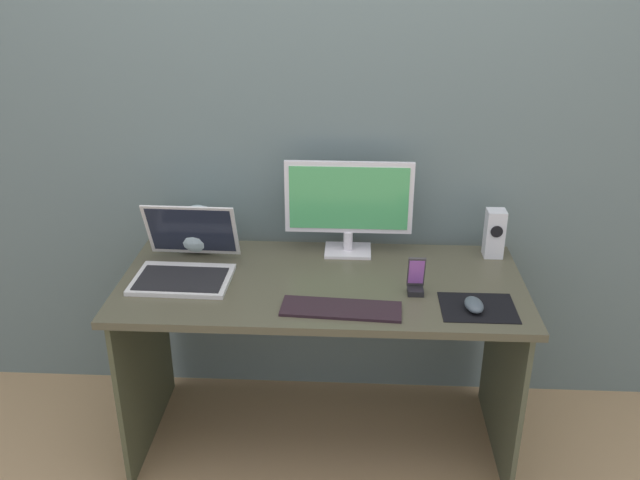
{
  "coord_description": "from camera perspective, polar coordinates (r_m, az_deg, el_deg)",
  "views": [
    {
      "loc": [
        0.11,
        -2.17,
        1.85
      ],
      "look_at": [
        -0.0,
        -0.02,
        0.89
      ],
      "focal_mm": 38.03,
      "sensor_mm": 36.0,
      "label": 1
    }
  ],
  "objects": [
    {
      "name": "ground_plane",
      "position": [
        2.85,
        0.12,
        -16.33
      ],
      "size": [
        8.0,
        8.0,
        0.0
      ],
      "primitive_type": "plane",
      "color": "tan"
    },
    {
      "name": "wall_back",
      "position": [
        2.64,
        0.59,
        10.94
      ],
      "size": [
        6.0,
        0.04,
        2.5
      ],
      "primitive_type": "cube",
      "color": "slate",
      "rests_on": "ground_plane"
    },
    {
      "name": "desk",
      "position": [
        2.52,
        0.14,
        -6.34
      ],
      "size": [
        1.46,
        0.66,
        0.72
      ],
      "color": "#504C39",
      "rests_on": "ground_plane"
    },
    {
      "name": "monitor",
      "position": [
        2.59,
        2.43,
        3.06
      ],
      "size": [
        0.49,
        0.14,
        0.37
      ],
      "color": "white",
      "rests_on": "desk"
    },
    {
      "name": "speaker_right",
      "position": [
        2.68,
        14.47,
        0.55
      ],
      "size": [
        0.07,
        0.07,
        0.19
      ],
      "color": "silver",
      "rests_on": "desk"
    },
    {
      "name": "laptop",
      "position": [
        2.52,
        -11.27,
        -1.86
      ],
      "size": [
        0.35,
        0.35,
        0.24
      ],
      "color": "silver",
      "rests_on": "desk"
    },
    {
      "name": "fishbowl",
      "position": [
        2.69,
        -10.23,
        0.92
      ],
      "size": [
        0.19,
        0.19,
        0.19
      ],
      "primitive_type": "sphere",
      "color": "silver",
      "rests_on": "desk"
    },
    {
      "name": "keyboard_external",
      "position": [
        2.26,
        1.79,
        -5.81
      ],
      "size": [
        0.41,
        0.15,
        0.01
      ],
      "primitive_type": "cube",
      "rotation": [
        0.0,
        0.0,
        -0.06
      ],
      "color": "black",
      "rests_on": "desk"
    },
    {
      "name": "mousepad",
      "position": [
        2.33,
        13.15,
        -5.56
      ],
      "size": [
        0.25,
        0.2,
        0.0
      ],
      "primitive_type": "cube",
      "color": "black",
      "rests_on": "desk"
    },
    {
      "name": "mouse",
      "position": [
        2.31,
        12.83,
        -5.34
      ],
      "size": [
        0.07,
        0.11,
        0.04
      ],
      "primitive_type": "ellipsoid",
      "rotation": [
        0.0,
        0.0,
        0.1
      ],
      "color": "#46525A",
      "rests_on": "mousepad"
    },
    {
      "name": "phone_in_dock",
      "position": [
        2.37,
        8.07,
        -3.39
      ],
      "size": [
        0.06,
        0.06,
        0.14
      ],
      "color": "black",
      "rests_on": "desk"
    }
  ]
}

